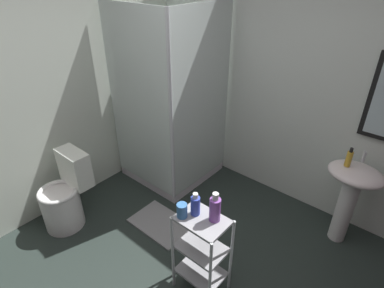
{
  "coord_description": "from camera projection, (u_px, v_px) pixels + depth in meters",
  "views": [
    {
      "loc": [
        0.99,
        -1.02,
        2.3
      ],
      "look_at": [
        -0.5,
        0.73,
        0.95
      ],
      "focal_mm": 29.17,
      "sensor_mm": 36.0,
      "label": 1
    }
  ],
  "objects": [
    {
      "name": "wall_back",
      "position": [
        309.0,
        89.0,
        2.96
      ],
      "size": [
        4.2,
        0.14,
        2.5
      ],
      "color": "silver",
      "rests_on": "ground_plane"
    },
    {
      "name": "wall_left",
      "position": [
        24.0,
        97.0,
        2.79
      ],
      "size": [
        0.1,
        4.2,
        2.5
      ],
      "primitive_type": "cube",
      "color": "silver",
      "rests_on": "ground_plane"
    },
    {
      "name": "shower_stall",
      "position": [
        172.0,
        144.0,
        3.62
      ],
      "size": [
        0.92,
        0.92,
        2.0
      ],
      "color": "white",
      "rests_on": "ground_plane"
    },
    {
      "name": "pedestal_sink",
      "position": [
        351.0,
        189.0,
        2.72
      ],
      "size": [
        0.46,
        0.37,
        0.81
      ],
      "color": "white",
      "rests_on": "ground_plane"
    },
    {
      "name": "sink_faucet",
      "position": [
        364.0,
        157.0,
        2.66
      ],
      "size": [
        0.03,
        0.03,
        0.1
      ],
      "primitive_type": "cylinder",
      "color": "silver",
      "rests_on": "pedestal_sink"
    },
    {
      "name": "toilet",
      "position": [
        65.0,
        197.0,
        3.04
      ],
      "size": [
        0.37,
        0.49,
        0.76
      ],
      "color": "white",
      "rests_on": "ground_plane"
    },
    {
      "name": "storage_cart",
      "position": [
        202.0,
        249.0,
        2.33
      ],
      "size": [
        0.38,
        0.28,
        0.74
      ],
      "color": "silver",
      "rests_on": "ground_plane"
    },
    {
      "name": "hand_soap_bottle",
      "position": [
        349.0,
        158.0,
        2.59
      ],
      "size": [
        0.05,
        0.05,
        0.17
      ],
      "color": "gold",
      "rests_on": "pedestal_sink"
    },
    {
      "name": "conditioner_bottle_purple",
      "position": [
        215.0,
        209.0,
        2.13
      ],
      "size": [
        0.08,
        0.08,
        0.23
      ],
      "color": "purple",
      "rests_on": "storage_cart"
    },
    {
      "name": "shampoo_bottle_blue",
      "position": [
        195.0,
        205.0,
        2.19
      ],
      "size": [
        0.07,
        0.07,
        0.18
      ],
      "color": "#3347BA",
      "rests_on": "storage_cart"
    },
    {
      "name": "rinse_cup",
      "position": [
        182.0,
        210.0,
        2.18
      ],
      "size": [
        0.08,
        0.08,
        0.11
      ],
      "primitive_type": "cylinder",
      "color": "#3870B2",
      "rests_on": "storage_cart"
    },
    {
      "name": "bath_mat",
      "position": [
        161.0,
        223.0,
        3.16
      ],
      "size": [
        0.6,
        0.4,
        0.02
      ],
      "primitive_type": "cube",
      "color": "gray",
      "rests_on": "ground_plane"
    }
  ]
}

